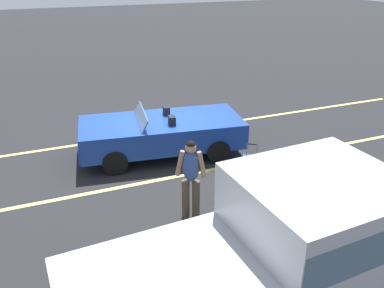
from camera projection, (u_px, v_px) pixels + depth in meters
The scene contains 10 objects.
ground_plane at pixel (162, 153), 10.53m from camera, with size 80.00×80.00×0.00m, color black.
lot_line_near at pixel (148, 134), 11.70m from camera, with size 18.00×0.12×0.01m, color #EAE066.
lot_line_mid at pixel (180, 176), 9.42m from camera, with size 18.00×0.12×0.01m, color #EAE066.
lot_line_far at pixel (232, 244), 7.14m from camera, with size 18.00×0.12×0.01m, color #EAE066.
convertible_car at pixel (154, 134), 10.24m from camera, with size 4.34×2.30×1.24m.
suitcase_large_black at pixel (231, 180), 8.49m from camera, with size 0.49×0.31×0.74m.
suitcase_medium_bright at pixel (251, 169), 9.08m from camera, with size 0.47×0.43×0.98m.
suitcase_small_carryon at pixel (258, 206), 7.79m from camera, with size 0.39×0.38×0.87m.
traveler_person at pixel (191, 176), 7.52m from camera, with size 0.57×0.37×1.65m.
parked_pickup_truck_far at pixel (285, 250), 5.31m from camera, with size 5.10×2.29×2.10m.
Camera 1 is at (2.80, 9.09, 4.60)m, focal length 37.29 mm.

